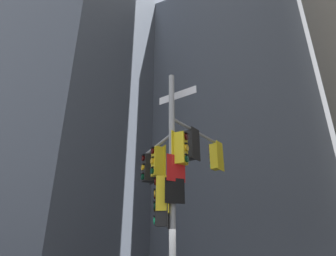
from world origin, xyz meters
name	(u,v)px	position (x,y,z in m)	size (l,w,h in m)	color
building_tower_left	(78,41)	(-16.47, 11.67, 23.93)	(16.51, 16.51, 47.86)	#4C5460
building_mid_block	(230,134)	(-2.46, 23.49, 14.55)	(17.71, 17.71, 29.11)	#4C5460
signal_pole_assembly	(175,170)	(-0.17, 0.62, 4.35)	(2.72, 3.40, 7.54)	#9EA0A3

